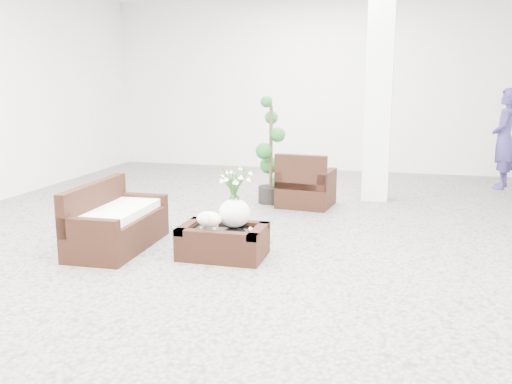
% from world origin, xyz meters
% --- Properties ---
extents(ground, '(11.00, 11.00, 0.00)m').
position_xyz_m(ground, '(0.00, 0.00, 0.00)').
color(ground, gray).
rests_on(ground, ground).
extents(column, '(0.40, 0.40, 3.50)m').
position_xyz_m(column, '(1.20, 2.80, 1.75)').
color(column, white).
rests_on(column, ground).
extents(coffee_table, '(0.90, 0.60, 0.31)m').
position_xyz_m(coffee_table, '(-0.22, -0.65, 0.16)').
color(coffee_table, '#34190F').
rests_on(coffee_table, ground).
extents(sheep_figurine, '(0.28, 0.23, 0.21)m').
position_xyz_m(sheep_figurine, '(-0.34, -0.75, 0.42)').
color(sheep_figurine, white).
rests_on(sheep_figurine, coffee_table).
extents(planter_narcissus, '(0.44, 0.44, 0.80)m').
position_xyz_m(planter_narcissus, '(-0.12, -0.55, 0.71)').
color(planter_narcissus, white).
rests_on(planter_narcissus, coffee_table).
extents(tealight, '(0.04, 0.04, 0.03)m').
position_xyz_m(tealight, '(0.08, -0.63, 0.33)').
color(tealight, white).
rests_on(tealight, coffee_table).
extents(armchair, '(0.84, 0.81, 0.81)m').
position_xyz_m(armchair, '(0.22, 2.03, 0.41)').
color(armchair, '#34190F').
rests_on(armchair, ground).
extents(loveseat, '(0.71, 1.41, 0.74)m').
position_xyz_m(loveseat, '(-1.48, -0.63, 0.37)').
color(loveseat, '#34190F').
rests_on(loveseat, ground).
extents(topiary, '(0.43, 0.43, 1.60)m').
position_xyz_m(topiary, '(-0.34, 2.11, 0.80)').
color(topiary, '#174A1B').
rests_on(topiary, ground).
extents(shopper, '(0.55, 0.71, 1.73)m').
position_xyz_m(shopper, '(3.29, 4.27, 0.87)').
color(shopper, navy).
rests_on(shopper, ground).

